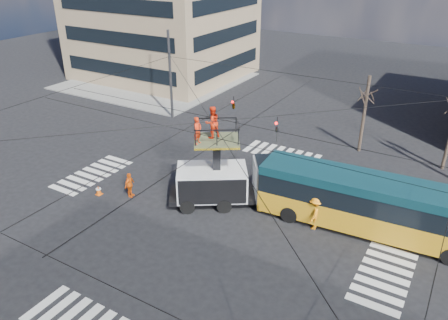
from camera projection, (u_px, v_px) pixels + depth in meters
ground at (213, 214)px, 26.03m from camera, size 120.00×120.00×0.00m
sidewalk_nw at (157, 81)px, 51.87m from camera, size 18.00×18.00×0.12m
crosswalks at (213, 214)px, 26.02m from camera, size 22.40×22.40×0.02m
overhead_network at (215, 146)px, 24.49m from camera, size 24.24×24.24×8.00m
tree_a at (367, 94)px, 32.12m from camera, size 2.00×2.00×6.00m
utility_truck at (230, 173)px, 26.41m from camera, size 7.11×5.77×6.19m
city_bus at (378, 205)px, 23.67m from camera, size 13.23×3.49×3.20m
traffic_cone at (99, 190)px, 27.98m from camera, size 0.36×0.36×0.62m
worker_ground at (130, 185)px, 27.54m from camera, size 0.54×1.02×1.65m
flagger at (315, 213)px, 24.32m from camera, size 0.86×1.37×2.03m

